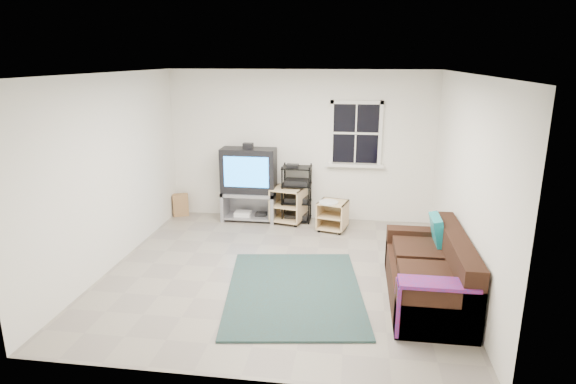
# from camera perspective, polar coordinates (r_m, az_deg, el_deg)

# --- Properties ---
(room) EXTENTS (4.60, 4.62, 4.60)m
(room) POSITION_cam_1_polar(r_m,az_deg,el_deg) (8.28, 8.02, 6.40)
(room) COLOR gray
(room) RESTS_ON ground
(tv_unit) EXTENTS (0.94, 0.47, 1.38)m
(tv_unit) POSITION_cam_1_polar(r_m,az_deg,el_deg) (8.40, -4.66, 1.63)
(tv_unit) COLOR gray
(tv_unit) RESTS_ON ground
(av_rack) EXTENTS (0.51, 0.37, 1.01)m
(av_rack) POSITION_cam_1_polar(r_m,az_deg,el_deg) (8.40, 1.03, -0.58)
(av_rack) COLOR black
(av_rack) RESTS_ON ground
(side_table_left) EXTENTS (0.63, 0.63, 0.62)m
(side_table_left) POSITION_cam_1_polar(r_m,az_deg,el_deg) (8.41, 0.14, -1.33)
(side_table_left) COLOR #D2B081
(side_table_left) RESTS_ON ground
(side_table_right) EXTENTS (0.54, 0.54, 0.52)m
(side_table_right) POSITION_cam_1_polar(r_m,az_deg,el_deg) (8.04, 5.33, -2.51)
(side_table_right) COLOR #D2B081
(side_table_right) RESTS_ON ground
(sofa) EXTENTS (0.85, 1.93, 0.88)m
(sofa) POSITION_cam_1_polar(r_m,az_deg,el_deg) (6.00, 16.53, -9.44)
(sofa) COLOR black
(sofa) RESTS_ON ground
(shag_rug) EXTENTS (1.92, 2.44, 0.03)m
(shag_rug) POSITION_cam_1_polar(r_m,az_deg,el_deg) (6.05, 0.74, -11.62)
(shag_rug) COLOR #302315
(shag_rug) RESTS_ON ground
(paper_bag) EXTENTS (0.32, 0.27, 0.40)m
(paper_bag) POSITION_cam_1_polar(r_m,az_deg,el_deg) (8.97, -12.60, -1.50)
(paper_bag) COLOR #A37049
(paper_bag) RESTS_ON ground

